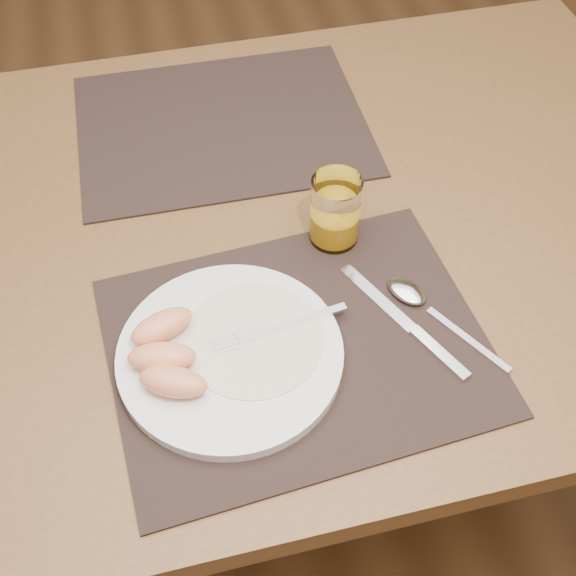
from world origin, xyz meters
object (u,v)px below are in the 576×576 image
(placemat_near, at_px, (298,345))
(knife, at_px, (413,329))
(spoon, at_px, (415,297))
(plate, at_px, (230,355))
(placemat_far, at_px, (222,125))
(juice_glass, at_px, (335,214))
(fork, at_px, (267,331))
(table, at_px, (253,261))

(placemat_near, height_order, knife, knife)
(spoon, bearing_deg, plate, -172.67)
(plate, bearing_deg, placemat_far, 81.02)
(plate, relative_size, juice_glass, 2.67)
(plate, distance_m, fork, 0.05)
(table, height_order, placemat_near, placemat_near)
(placemat_near, xyz_separation_m, fork, (-0.03, 0.02, 0.02))
(table, relative_size, juice_glass, 13.83)
(table, bearing_deg, juice_glass, -29.05)
(table, height_order, placemat_far, placemat_far)
(placemat_far, height_order, fork, fork)
(plate, xyz_separation_m, spoon, (0.25, 0.03, -0.00))
(table, distance_m, placemat_near, 0.24)
(placemat_far, bearing_deg, juice_glass, -69.28)
(placemat_near, height_order, plate, plate)
(table, bearing_deg, spoon, -47.28)
(plate, relative_size, spoon, 1.52)
(placemat_far, bearing_deg, spoon, -66.75)
(fork, relative_size, juice_glass, 1.73)
(placemat_near, bearing_deg, fork, 154.66)
(placemat_far, bearing_deg, placemat_near, -88.23)
(placemat_near, relative_size, juice_glass, 4.45)
(placemat_near, distance_m, placemat_far, 0.44)
(plate, bearing_deg, spoon, 7.33)
(placemat_far, distance_m, spoon, 0.44)
(placemat_far, xyz_separation_m, plate, (-0.07, -0.44, 0.01))
(plate, distance_m, juice_glass, 0.24)
(placemat_far, xyz_separation_m, juice_glass, (0.11, -0.28, 0.05))
(knife, xyz_separation_m, juice_glass, (-0.05, 0.18, 0.04))
(fork, bearing_deg, plate, -161.46)
(fork, bearing_deg, knife, -9.32)
(placemat_far, relative_size, juice_glass, 4.45)
(fork, distance_m, spoon, 0.20)
(spoon, bearing_deg, juice_glass, 118.29)
(placemat_near, distance_m, fork, 0.04)
(plate, xyz_separation_m, knife, (0.23, -0.01, -0.01))
(placemat_near, distance_m, knife, 0.14)
(placemat_far, bearing_deg, knife, -70.93)
(placemat_near, height_order, placemat_far, same)
(table, height_order, plate, plate)
(table, bearing_deg, fork, -96.11)
(fork, relative_size, spoon, 0.99)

